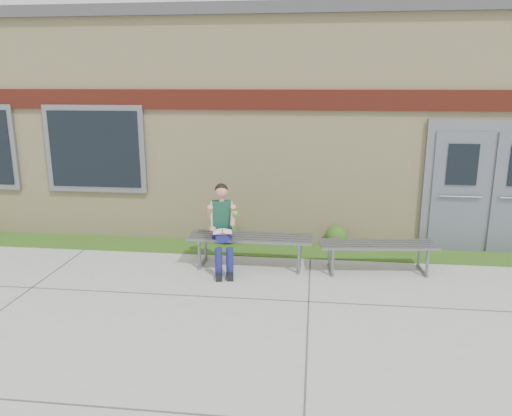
# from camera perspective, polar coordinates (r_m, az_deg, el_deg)

# --- Properties ---
(ground) EXTENTS (80.00, 80.00, 0.00)m
(ground) POSITION_cam_1_polar(r_m,az_deg,el_deg) (6.56, -3.00, -12.05)
(ground) COLOR #9E9E99
(ground) RESTS_ON ground
(grass_strip) EXTENTS (16.00, 0.80, 0.02)m
(grass_strip) POSITION_cam_1_polar(r_m,az_deg,el_deg) (8.93, -0.18, -4.67)
(grass_strip) COLOR #294A13
(grass_strip) RESTS_ON ground
(school_building) EXTENTS (16.20, 6.22, 4.20)m
(school_building) POSITION_cam_1_polar(r_m,az_deg,el_deg) (11.85, 1.83, 10.34)
(school_building) COLOR beige
(school_building) RESTS_ON ground
(bench_left) EXTENTS (1.97, 0.56, 0.51)m
(bench_left) POSITION_cam_1_polar(r_m,az_deg,el_deg) (8.00, -0.66, -4.03)
(bench_left) COLOR slate
(bench_left) RESTS_ON ground
(bench_right) EXTENTS (1.84, 0.68, 0.47)m
(bench_right) POSITION_cam_1_polar(r_m,az_deg,el_deg) (8.02, 13.71, -4.67)
(bench_right) COLOR slate
(bench_right) RESTS_ON ground
(girl) EXTENTS (0.50, 0.81, 1.37)m
(girl) POSITION_cam_1_polar(r_m,az_deg,el_deg) (7.78, -3.87, -1.96)
(girl) COLOR navy
(girl) RESTS_ON ground
(shrub_mid) EXTENTS (0.42, 0.42, 0.42)m
(shrub_mid) POSITION_cam_1_polar(r_m,az_deg,el_deg) (9.18, -3.33, -2.73)
(shrub_mid) COLOR #294A13
(shrub_mid) RESTS_ON grass_strip
(shrub_east) EXTENTS (0.39, 0.39, 0.39)m
(shrub_east) POSITION_cam_1_polar(r_m,az_deg,el_deg) (9.06, 9.17, -3.23)
(shrub_east) COLOR #294A13
(shrub_east) RESTS_ON grass_strip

